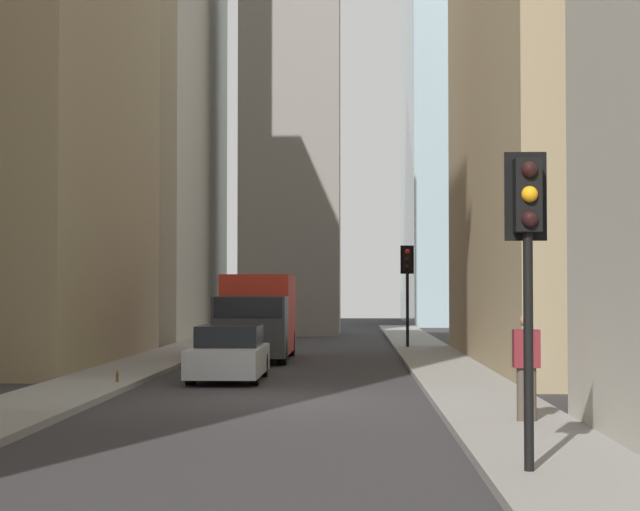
{
  "coord_description": "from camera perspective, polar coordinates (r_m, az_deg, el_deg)",
  "views": [
    {
      "loc": [
        -23.28,
        -1.81,
        2.33
      ],
      "look_at": [
        11.94,
        -0.73,
        3.45
      ],
      "focal_mm": 61.42,
      "sensor_mm": 36.0,
      "label": 1
    }
  ],
  "objects": [
    {
      "name": "sedan_silver",
      "position": [
        28.37,
        -4.77,
        -5.18
      ],
      "size": [
        4.3,
        1.78,
        1.42
      ],
      "color": "#B7BABF",
      "rests_on": "ground_plane"
    },
    {
      "name": "sidewalk_left",
      "position": [
        23.54,
        8.37,
        -7.31
      ],
      "size": [
        90.0,
        2.2,
        0.14
      ],
      "primitive_type": "cube",
      "color": "gray",
      "rests_on": "ground_plane"
    },
    {
      "name": "sidewalk_right",
      "position": [
        24.22,
        -13.46,
        -7.12
      ],
      "size": [
        90.0,
        2.2,
        0.14
      ],
      "primitive_type": "cube",
      "color": "gray",
      "rests_on": "ground_plane"
    },
    {
      "name": "traffic_light_foreground",
      "position": [
        13.57,
        10.78,
        1.06
      ],
      "size": [
        0.43,
        0.52,
        3.9
      ],
      "color": "black",
      "rests_on": "sidewalk_left"
    },
    {
      "name": "building_right_far",
      "position": [
        57.21,
        -10.97,
        9.86
      ],
      "size": [
        18.17,
        10.5,
        27.73
      ],
      "color": "beige",
      "rests_on": "ground_plane"
    },
    {
      "name": "ground_plane",
      "position": [
        23.46,
        -2.71,
        -7.52
      ],
      "size": [
        135.0,
        135.0,
        0.0
      ],
      "primitive_type": "plane",
      "color": "#302D30"
    },
    {
      "name": "discarded_bottle",
      "position": [
        26.69,
        -10.53,
        -6.26
      ],
      "size": [
        0.07,
        0.07,
        0.27
      ],
      "color": "brown",
      "rests_on": "sidewalk_right"
    },
    {
      "name": "pedestrian",
      "position": [
        18.74,
        10.7,
        -5.49
      ],
      "size": [
        0.26,
        0.44,
        1.79
      ],
      "color": "#473D33",
      "rests_on": "sidewalk_left"
    },
    {
      "name": "traffic_light_midblock",
      "position": [
        42.49,
        4.58,
        -0.87
      ],
      "size": [
        0.43,
        0.52,
        3.93
      ],
      "color": "black",
      "rests_on": "sidewalk_left"
    },
    {
      "name": "delivery_truck",
      "position": [
        36.51,
        -3.3,
        -3.18
      ],
      "size": [
        6.46,
        2.25,
        2.84
      ],
      "color": "red",
      "rests_on": "ground_plane"
    },
    {
      "name": "church_spire",
      "position": [
        59.4,
        -1.5,
        12.55
      ],
      "size": [
        5.65,
        5.65,
        32.64
      ],
      "color": "gray",
      "rests_on": "ground_plane"
    }
  ]
}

